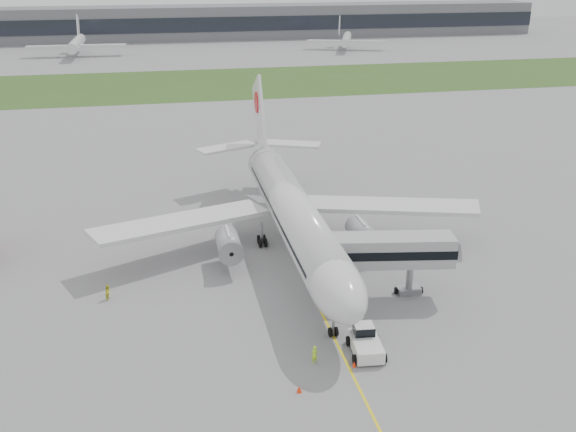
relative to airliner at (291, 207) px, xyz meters
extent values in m
plane|color=#959598|center=(0.00, -4.87, -5.66)|extent=(600.00, 600.00, 0.00)
cube|color=#31551F|center=(0.00, 115.13, -5.65)|extent=(600.00, 50.00, 0.02)
cube|color=slate|center=(0.00, 225.13, 1.34)|extent=(320.00, 22.00, 14.00)
cube|color=#20232D|center=(0.00, 214.13, 1.34)|extent=(320.00, 0.60, 6.00)
cylinder|color=silver|center=(0.00, -0.87, -0.06)|extent=(5.00, 38.00, 5.00)
ellipsoid|color=silver|center=(0.00, -20.37, -0.06)|extent=(5.00, 11.00, 5.00)
cube|color=black|center=(0.00, -21.37, 0.84)|extent=(3.20, 1.54, 1.14)
cone|color=silver|center=(0.00, 21.13, 0.74)|extent=(5.00, 10.53, 6.16)
cube|color=silver|center=(-13.00, 1.13, -1.26)|extent=(22.13, 13.52, 1.70)
cube|color=silver|center=(13.00, 1.13, -1.26)|extent=(22.13, 13.52, 1.70)
cylinder|color=#929397|center=(-8.00, -3.37, -2.66)|extent=(2.70, 5.20, 2.70)
cylinder|color=#929397|center=(8.00, -3.37, -2.66)|extent=(2.70, 5.20, 2.70)
cube|color=silver|center=(0.00, 22.63, 5.84)|extent=(0.45, 10.90, 12.76)
cylinder|color=red|center=(0.00, 23.63, 7.84)|extent=(0.60, 3.20, 3.20)
cube|color=silver|center=(-5.00, 23.63, 1.14)|extent=(9.54, 6.34, 0.35)
cube|color=silver|center=(5.00, 23.63, 1.14)|extent=(9.54, 6.34, 0.35)
cylinder|color=gray|center=(0.00, -19.87, -4.11)|extent=(0.24, 0.24, 3.10)
cylinder|color=black|center=(-3.20, 2.13, -5.11)|extent=(1.40, 1.10, 1.10)
cylinder|color=black|center=(3.20, 2.13, -5.11)|extent=(1.40, 1.10, 1.10)
cube|color=white|center=(2.16, -23.29, -4.87)|extent=(2.89, 4.67, 1.19)
cube|color=white|center=(2.27, -22.10, -3.88)|extent=(1.93, 1.75, 0.99)
cube|color=black|center=(2.27, -22.10, -3.83)|extent=(1.98, 1.80, 0.84)
cylinder|color=black|center=(0.96, -21.68, -5.21)|extent=(0.43, 0.92, 0.89)
cylinder|color=black|center=(3.63, -21.93, -5.21)|extent=(0.43, 0.92, 0.89)
cylinder|color=black|center=(0.68, -24.64, -5.21)|extent=(0.43, 0.92, 0.89)
cylinder|color=black|center=(3.35, -24.89, -5.21)|extent=(0.43, 0.92, 0.89)
cube|color=#A6A5A8|center=(7.01, -13.43, -0.24)|extent=(14.91, 5.46, 3.13)
cube|color=black|center=(7.01, -13.43, -0.24)|extent=(15.13, 5.60, 0.94)
cube|color=#A6A5A8|center=(0.15, -13.35, -0.24)|extent=(2.71, 3.54, 3.54)
cylinder|color=gray|center=(10.18, -13.42, -3.68)|extent=(0.73, 0.73, 3.96)
cube|color=gray|center=(10.18, -13.42, -5.30)|extent=(2.71, 1.85, 0.73)
cylinder|color=black|center=(8.84, -13.20, -5.30)|extent=(0.43, 0.77, 0.73)
cylinder|color=black|center=(11.51, -13.64, -5.30)|extent=(0.43, 0.77, 0.73)
cone|color=#F4300C|center=(-5.05, -27.57, -5.36)|extent=(0.44, 0.44, 0.61)
cone|color=#F4300C|center=(0.50, -25.06, -5.40)|extent=(0.38, 0.38, 0.53)
imported|color=#BBFF2A|center=(-2.84, -23.81, -4.76)|extent=(0.77, 0.64, 1.79)
imported|color=gold|center=(-21.37, -8.22, -4.80)|extent=(0.93, 1.03, 1.72)
camera|label=1|loc=(-14.83, -70.48, 27.97)|focal=40.00mm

